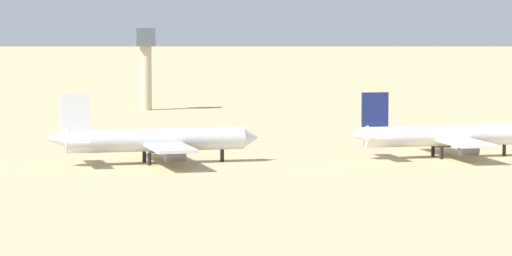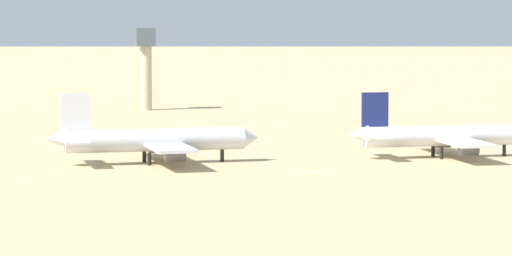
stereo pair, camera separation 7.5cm
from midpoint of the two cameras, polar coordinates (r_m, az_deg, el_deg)
name	(u,v)px [view 2 (the right image)]	position (r m, az deg, el deg)	size (l,w,h in m)	color
ground	(314,172)	(248.25, 2.32, -1.74)	(4000.00, 4000.00, 0.00)	tan
parked_jet_white_2	(153,140)	(260.93, -4.09, -0.49)	(39.42, 33.48, 13.03)	silver
parked_jet_navy_3	(443,136)	(273.09, 7.41, -0.31)	(37.82, 31.97, 12.49)	white
control_tower	(146,61)	(394.31, -4.37, 2.67)	(5.20, 5.20, 22.45)	#C6B793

